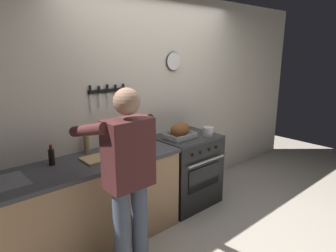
{
  "coord_description": "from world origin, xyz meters",
  "views": [
    {
      "loc": [
        -2.32,
        -1.52,
        1.93
      ],
      "look_at": [
        -0.21,
        0.85,
        1.12
      ],
      "focal_mm": 31.98,
      "sensor_mm": 36.0,
      "label": 1
    }
  ],
  "objects_px": {
    "saucepan": "(208,131)",
    "bottle_olive_oil": "(135,131)",
    "person_cook": "(128,175)",
    "bottle_wine_red": "(122,136)",
    "stove": "(186,170)",
    "roasting_pan": "(180,131)",
    "cutting_board": "(101,158)",
    "bottle_hot_sauce": "(112,145)",
    "bottle_soy_sauce": "(52,157)",
    "bottle_vinegar": "(86,143)"
  },
  "relations": [
    {
      "from": "saucepan",
      "to": "bottle_olive_oil",
      "type": "height_order",
      "value": "bottle_olive_oil"
    },
    {
      "from": "person_cook",
      "to": "bottle_wine_red",
      "type": "relative_size",
      "value": 5.13
    },
    {
      "from": "saucepan",
      "to": "stove",
      "type": "bearing_deg",
      "value": 138.28
    },
    {
      "from": "bottle_olive_oil",
      "to": "roasting_pan",
      "type": "bearing_deg",
      "value": -30.06
    },
    {
      "from": "stove",
      "to": "cutting_board",
      "type": "xyz_separation_m",
      "value": [
        -1.19,
        -0.01,
        0.46
      ]
    },
    {
      "from": "saucepan",
      "to": "bottle_hot_sauce",
      "type": "height_order",
      "value": "bottle_hot_sauce"
    },
    {
      "from": "bottle_hot_sauce",
      "to": "bottle_wine_red",
      "type": "distance_m",
      "value": 0.19
    },
    {
      "from": "person_cook",
      "to": "bottle_soy_sauce",
      "type": "xyz_separation_m",
      "value": [
        -0.33,
        0.76,
        0.03
      ]
    },
    {
      "from": "person_cook",
      "to": "cutting_board",
      "type": "xyz_separation_m",
      "value": [
        0.09,
        0.6,
        -0.04
      ]
    },
    {
      "from": "roasting_pan",
      "to": "bottle_wine_red",
      "type": "height_order",
      "value": "bottle_wine_red"
    },
    {
      "from": "cutting_board",
      "to": "bottle_hot_sauce",
      "type": "bearing_deg",
      "value": 23.76
    },
    {
      "from": "person_cook",
      "to": "roasting_pan",
      "type": "height_order",
      "value": "person_cook"
    },
    {
      "from": "bottle_hot_sauce",
      "to": "bottle_wine_red",
      "type": "relative_size",
      "value": 0.64
    },
    {
      "from": "person_cook",
      "to": "bottle_hot_sauce",
      "type": "height_order",
      "value": "person_cook"
    },
    {
      "from": "bottle_soy_sauce",
      "to": "stove",
      "type": "bearing_deg",
      "value": -4.99
    },
    {
      "from": "saucepan",
      "to": "bottle_soy_sauce",
      "type": "relative_size",
      "value": 0.7
    },
    {
      "from": "bottle_vinegar",
      "to": "stove",
      "type": "bearing_deg",
      "value": -11.18
    },
    {
      "from": "saucepan",
      "to": "cutting_board",
      "type": "bearing_deg",
      "value": 173.27
    },
    {
      "from": "bottle_olive_oil",
      "to": "bottle_vinegar",
      "type": "relative_size",
      "value": 1.21
    },
    {
      "from": "bottle_soy_sauce",
      "to": "cutting_board",
      "type": "bearing_deg",
      "value": -20.26
    },
    {
      "from": "person_cook",
      "to": "bottle_hot_sauce",
      "type": "distance_m",
      "value": 0.73
    },
    {
      "from": "stove",
      "to": "cutting_board",
      "type": "relative_size",
      "value": 2.5
    },
    {
      "from": "person_cook",
      "to": "saucepan",
      "type": "bearing_deg",
      "value": -75.89
    },
    {
      "from": "bottle_olive_oil",
      "to": "bottle_hot_sauce",
      "type": "bearing_deg",
      "value": -156.5
    },
    {
      "from": "person_cook",
      "to": "cutting_board",
      "type": "relative_size",
      "value": 4.61
    },
    {
      "from": "roasting_pan",
      "to": "saucepan",
      "type": "bearing_deg",
      "value": -24.74
    },
    {
      "from": "person_cook",
      "to": "bottle_olive_oil",
      "type": "relative_size",
      "value": 5.62
    },
    {
      "from": "bottle_soy_sauce",
      "to": "bottle_vinegar",
      "type": "relative_size",
      "value": 0.8
    },
    {
      "from": "bottle_hot_sauce",
      "to": "bottle_soy_sauce",
      "type": "height_order",
      "value": "bottle_hot_sauce"
    },
    {
      "from": "stove",
      "to": "bottle_soy_sauce",
      "type": "height_order",
      "value": "bottle_soy_sauce"
    },
    {
      "from": "stove",
      "to": "roasting_pan",
      "type": "xyz_separation_m",
      "value": [
        -0.13,
        -0.02,
        0.54
      ]
    },
    {
      "from": "bottle_hot_sauce",
      "to": "roasting_pan",
      "type": "bearing_deg",
      "value": -5.64
    },
    {
      "from": "bottle_soy_sauce",
      "to": "bottle_wine_red",
      "type": "xyz_separation_m",
      "value": [
        0.76,
        -0.01,
        0.06
      ]
    },
    {
      "from": "cutting_board",
      "to": "bottle_hot_sauce",
      "type": "relative_size",
      "value": 1.74
    },
    {
      "from": "bottle_hot_sauce",
      "to": "bottle_vinegar",
      "type": "xyz_separation_m",
      "value": [
        -0.19,
        0.18,
        0.02
      ]
    },
    {
      "from": "person_cook",
      "to": "bottle_olive_oil",
      "type": "distance_m",
      "value": 1.1
    },
    {
      "from": "bottle_soy_sauce",
      "to": "bottle_wine_red",
      "type": "relative_size",
      "value": 0.6
    },
    {
      "from": "roasting_pan",
      "to": "bottle_soy_sauce",
      "type": "distance_m",
      "value": 1.49
    },
    {
      "from": "roasting_pan",
      "to": "cutting_board",
      "type": "distance_m",
      "value": 1.06
    },
    {
      "from": "roasting_pan",
      "to": "bottle_olive_oil",
      "type": "bearing_deg",
      "value": 149.94
    },
    {
      "from": "stove",
      "to": "bottle_soy_sauce",
      "type": "distance_m",
      "value": 1.7
    },
    {
      "from": "stove",
      "to": "saucepan",
      "type": "bearing_deg",
      "value": -41.72
    },
    {
      "from": "stove",
      "to": "cutting_board",
      "type": "distance_m",
      "value": 1.28
    },
    {
      "from": "person_cook",
      "to": "roasting_pan",
      "type": "bearing_deg",
      "value": -65.17
    },
    {
      "from": "roasting_pan",
      "to": "bottle_vinegar",
      "type": "distance_m",
      "value": 1.11
    },
    {
      "from": "bottle_vinegar",
      "to": "roasting_pan",
      "type": "bearing_deg",
      "value": -13.77
    },
    {
      "from": "person_cook",
      "to": "cutting_board",
      "type": "distance_m",
      "value": 0.61
    },
    {
      "from": "bottle_wine_red",
      "to": "roasting_pan",
      "type": "bearing_deg",
      "value": -12.08
    },
    {
      "from": "cutting_board",
      "to": "bottle_soy_sauce",
      "type": "bearing_deg",
      "value": 159.74
    },
    {
      "from": "saucepan",
      "to": "bottle_olive_oil",
      "type": "relative_size",
      "value": 0.46
    }
  ]
}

